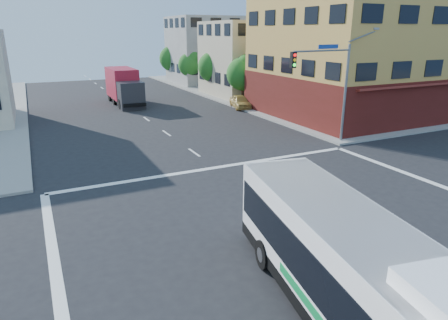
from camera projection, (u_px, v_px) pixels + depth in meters
name	position (u px, v px, depth m)	size (l,w,h in m)	color
ground	(316.00, 238.00, 15.87)	(120.00, 120.00, 0.00)	black
sidewalk_ne	(355.00, 85.00, 60.33)	(50.00, 50.00, 0.15)	gray
corner_building_ne	(366.00, 52.00, 38.17)	(18.10, 15.44, 14.00)	#BC9643
building_east_near	(256.00, 59.00, 50.62)	(12.06, 10.06, 9.00)	tan
building_east_far	(211.00, 50.00, 62.46)	(12.06, 10.06, 10.00)	#9A9A95
signal_mast_ne	(329.00, 75.00, 27.19)	(7.91, 1.13, 8.07)	slate
street_tree_a	(244.00, 72.00, 43.61)	(3.60, 3.60, 5.53)	#382414
street_tree_b	(214.00, 65.00, 50.41)	(3.80, 3.80, 5.79)	#382414
street_tree_c	(191.00, 63.00, 57.35)	(3.40, 3.40, 5.29)	#382414
street_tree_d	(173.00, 57.00, 64.08)	(4.00, 4.00, 6.03)	#382414
transit_bus	(362.00, 283.00, 10.15)	(4.63, 12.12, 3.51)	black
box_truck	(124.00, 87.00, 44.33)	(2.61, 8.65, 3.89)	#27272C
parked_car	(240.00, 102.00, 42.42)	(1.64, 4.07, 1.39)	tan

